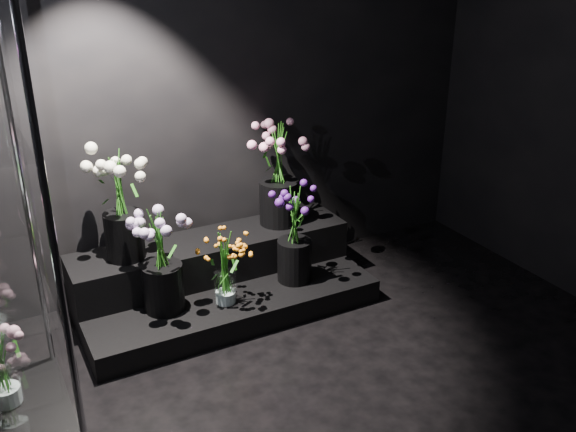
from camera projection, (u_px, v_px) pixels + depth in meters
wall_back at (220, 85)px, 4.28m from camera, size 4.00×0.00×4.00m
display_riser at (220, 278)px, 4.36m from camera, size 1.92×0.85×0.43m
bouquet_orange_bells at (224, 268)px, 4.00m from camera, size 0.26×0.26×0.49m
bouquet_lilac at (161, 253)px, 3.88m from camera, size 0.37×0.37×0.68m
bouquet_purple at (295, 231)px, 4.24m from camera, size 0.31×0.31×0.67m
bouquet_cream_roses at (120, 197)px, 3.93m from camera, size 0.45×0.45×0.71m
bouquet_pink_roses at (279, 169)px, 4.44m from camera, size 0.42×0.42×0.72m
bouquet_case_base_pink at (1, 364)px, 3.20m from camera, size 0.41×0.41×0.45m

